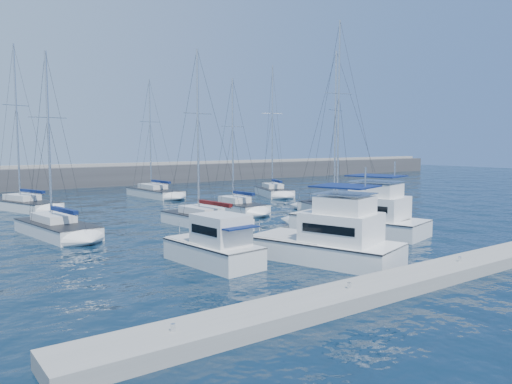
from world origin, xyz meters
TOP-DOWN VIEW (x-y plane):
  - ground at (0.00, 0.00)m, footprint 220.00×220.00m
  - breakwater at (0.00, 52.00)m, footprint 160.00×6.00m
  - dock at (0.00, -11.00)m, footprint 40.00×2.20m
  - dock_cleat_far_port at (-16.00, -11.00)m, footprint 0.16×0.16m
  - dock_cleat_near_port at (-8.00, -11.00)m, footprint 0.16×0.16m
  - dock_cleat_centre at (0.00, -11.00)m, footprint 0.16×0.16m
  - motor_yacht_port_outer at (-9.08, -2.23)m, footprint 3.17×6.19m
  - motor_yacht_port_inner at (-3.51, -5.36)m, footprint 5.99×8.97m
  - motor_yacht_stbd_inner at (4.64, -0.44)m, footprint 6.26×10.36m
  - motor_yacht_stbd_outer at (4.87, -0.58)m, footprint 3.89×6.57m
  - sailboat_mid_a at (-13.76, 11.77)m, footprint 4.21×8.69m
  - sailboat_mid_b at (-3.20, 9.04)m, footprint 3.90×8.64m
  - sailboat_mid_c at (3.16, 13.98)m, footprint 3.22×6.61m
  - sailboat_mid_d at (9.18, 6.05)m, footprint 5.12×10.10m
  - sailboat_mid_e at (11.45, 8.48)m, footprint 5.20×8.41m
  - sailboat_back_a at (-12.66, 27.88)m, footprint 5.63×9.02m
  - sailboat_back_b at (2.97, 31.90)m, footprint 3.86×9.40m
  - sailboat_back_c at (15.48, 24.05)m, footprint 5.29×7.70m

SIDE VIEW (x-z plane):
  - ground at x=0.00m, z-range 0.00..0.00m
  - dock at x=0.00m, z-range 0.00..0.60m
  - sailboat_mid_a at x=-13.76m, z-range -6.18..7.19m
  - sailboat_back_b at x=2.97m, z-range -6.86..7.88m
  - sailboat_mid_b at x=-3.20m, z-range -6.60..7.63m
  - sailboat_mid_c at x=3.16m, z-range -5.96..7.00m
  - sailboat_mid_e at x=11.45m, z-range -7.23..8.30m
  - sailboat_mid_d at x=9.18m, z-range -8.28..9.36m
  - sailboat_back_a at x=-12.66m, z-range -7.71..8.79m
  - sailboat_back_c at x=15.48m, z-range -7.70..8.82m
  - dock_cleat_far_port at x=-16.00m, z-range 0.60..0.85m
  - dock_cleat_near_port at x=-8.00m, z-range 0.60..0.85m
  - dock_cleat_centre at x=0.00m, z-range 0.60..0.85m
  - motor_yacht_port_outer at x=-9.08m, z-range -0.66..2.54m
  - motor_yacht_stbd_outer at x=4.87m, z-range -0.66..2.54m
  - breakwater at x=0.00m, z-range -1.17..3.28m
  - motor_yacht_port_inner at x=-3.51m, z-range -1.21..3.48m
  - motor_yacht_stbd_inner at x=4.64m, z-range -1.21..3.48m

